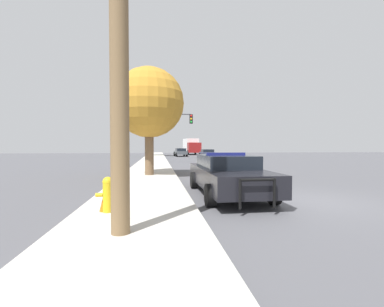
{
  "coord_description": "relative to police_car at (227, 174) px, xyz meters",
  "views": [
    {
      "loc": [
        -4.59,
        -7.4,
        1.71
      ],
      "look_at": [
        -1.33,
        17.21,
        0.97
      ],
      "focal_mm": 24.0,
      "sensor_mm": 36.0,
      "label": 1
    }
  ],
  "objects": [
    {
      "name": "traffic_cone",
      "position": [
        -3.63,
        -2.26,
        -0.28
      ],
      "size": [
        0.34,
        0.34,
        0.67
      ],
      "color": "orange",
      "rests_on": "sidewalk_left"
    },
    {
      "name": "police_car",
      "position": [
        0.0,
        0.0,
        0.0
      ],
      "size": [
        2.15,
        5.27,
        1.47
      ],
      "rotation": [
        0.0,
        0.0,
        3.15
      ],
      "color": "black",
      "rests_on": "ground_plane"
    },
    {
      "name": "sidewalk_left",
      "position": [
        -2.9,
        -1.27,
        -0.68
      ],
      "size": [
        3.0,
        110.0,
        0.13
      ],
      "color": "#BCB7AD",
      "rests_on": "ground_plane"
    },
    {
      "name": "traffic_light",
      "position": [
        -1.5,
        16.13,
        2.83
      ],
      "size": [
        4.33,
        0.35,
        4.79
      ],
      "color": "#424247",
      "rests_on": "sidewalk_left"
    },
    {
      "name": "car_background_oncoming",
      "position": [
        4.41,
        26.14,
        -0.07
      ],
      "size": [
        1.99,
        4.1,
        1.22
      ],
      "rotation": [
        0.0,
        0.0,
        3.13
      ],
      "color": "#333856",
      "rests_on": "ground_plane"
    },
    {
      "name": "car_background_distant",
      "position": [
        1.22,
        32.77,
        -0.03
      ],
      "size": [
        2.08,
        4.3,
        1.32
      ],
      "rotation": [
        0.0,
        0.0,
        0.06
      ],
      "color": "#474C51",
      "rests_on": "ground_plane"
    },
    {
      "name": "tree_sidewalk_near",
      "position": [
        -2.86,
        5.52,
        3.29
      ],
      "size": [
        3.81,
        3.81,
        5.84
      ],
      "color": "brown",
      "rests_on": "sidewalk_left"
    },
    {
      "name": "box_truck",
      "position": [
        4.18,
        41.81,
        0.93
      ],
      "size": [
        2.89,
        7.37,
        3.13
      ],
      "rotation": [
        0.0,
        0.0,
        3.2
      ],
      "color": "maroon",
      "rests_on": "ground_plane"
    },
    {
      "name": "utility_pole",
      "position": [
        -3.06,
        -3.95,
        3.05
      ],
      "size": [
        1.4,
        0.34,
        7.19
      ],
      "color": "brown",
      "rests_on": "sidewalk_left"
    },
    {
      "name": "ground_plane",
      "position": [
        2.2,
        -1.27,
        -0.74
      ],
      "size": [
        110.0,
        110.0,
        0.0
      ],
      "primitive_type": "plane",
      "color": "#4F4F54"
    },
    {
      "name": "fire_hydrant",
      "position": [
        -3.58,
        -2.38,
        -0.16
      ],
      "size": [
        0.56,
        0.25,
        0.84
      ],
      "color": "gold",
      "rests_on": "sidewalk_left"
    },
    {
      "name": "tree_sidewalk_far",
      "position": [
        -3.62,
        34.48,
        4.45
      ],
      "size": [
        4.2,
        4.2,
        7.18
      ],
      "color": "brown",
      "rests_on": "sidewalk_left"
    }
  ]
}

